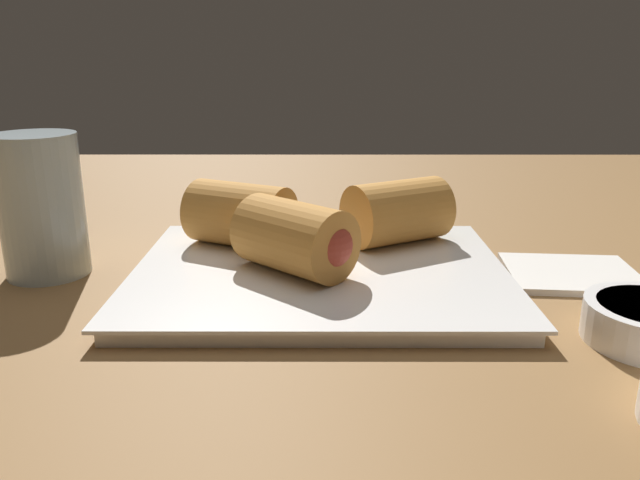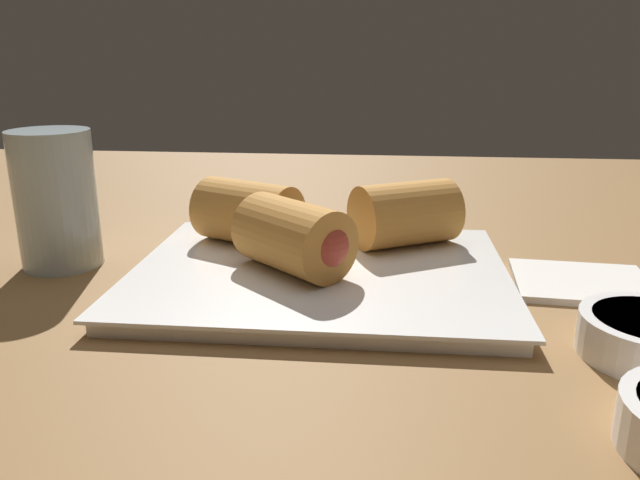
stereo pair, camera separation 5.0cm
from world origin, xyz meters
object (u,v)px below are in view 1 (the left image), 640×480
(serving_plate, at_px, (320,275))
(drinking_glass, at_px, (41,206))
(spoon, at_px, (323,224))
(napkin, at_px, (572,274))

(serving_plate, distance_m, drinking_glass, 0.26)
(spoon, xyz_separation_m, napkin, (-0.23, 0.16, -0.00))
(serving_plate, relative_size, spoon, 2.11)
(spoon, distance_m, drinking_glass, 0.30)
(drinking_glass, bearing_deg, napkin, 178.85)
(serving_plate, height_order, spoon, serving_plate)
(serving_plate, distance_m, spoon, 0.17)
(serving_plate, relative_size, drinking_glass, 2.53)
(spoon, distance_m, napkin, 0.28)
(drinking_glass, bearing_deg, serving_plate, 174.56)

